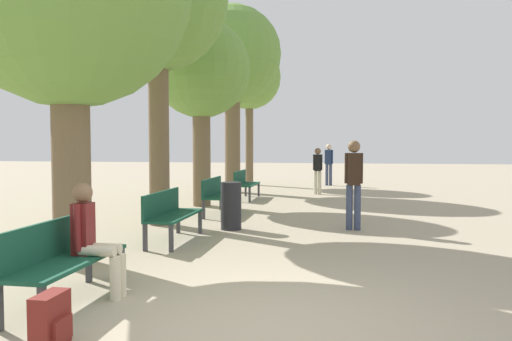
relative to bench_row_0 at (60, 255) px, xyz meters
name	(u,v)px	position (x,y,z in m)	size (l,w,h in m)	color
ground_plane	(253,326)	(2.11, -0.31, -0.52)	(80.00, 80.00, 0.00)	tan
bench_row_0	(60,255)	(0.00, 0.00, 0.00)	(0.52, 1.71, 0.87)	#144733
bench_row_1	(170,212)	(0.00, 3.40, 0.00)	(0.52, 1.71, 0.87)	#144733
bench_row_2	(218,193)	(0.00, 6.80, 0.00)	(0.52, 1.71, 0.87)	#144733
bench_row_3	(245,182)	(0.00, 10.20, 0.00)	(0.52, 1.71, 0.87)	#144733
tree_row_1	(158,3)	(-0.82, 5.11, 4.04)	(2.89, 2.89, 6.07)	brown
tree_row_2	(201,71)	(-0.82, 8.32, 3.12)	(2.65, 2.65, 5.04)	brown
tree_row_3	(232,57)	(-0.82, 12.26, 4.19)	(3.39, 3.39, 6.47)	brown
tree_row_4	(249,79)	(-0.82, 15.51, 3.84)	(2.59, 2.59, 5.70)	brown
person_seated	(93,236)	(0.23, 0.26, 0.16)	(0.57, 0.32, 1.26)	beige
backpack	(51,321)	(0.56, -1.07, -0.29)	(0.21, 0.36, 0.45)	maroon
pedestrian_near	(329,162)	(2.43, 15.70, 0.45)	(0.34, 0.28, 1.69)	#384260
pedestrian_mid	(354,179)	(3.15, 5.11, 0.49)	(0.35, 0.24, 1.75)	#384260
pedestrian_far	(318,168)	(2.15, 12.03, 0.37)	(0.31, 0.21, 1.55)	beige
trash_bin	(231,206)	(0.78, 4.77, -0.05)	(0.40, 0.40, 0.93)	#232328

